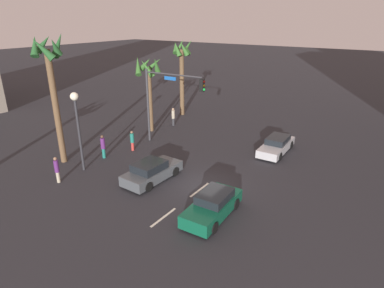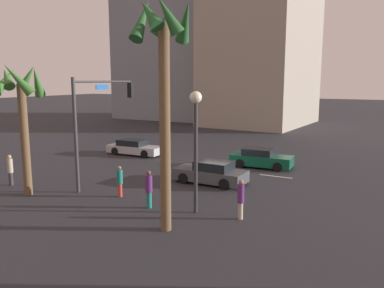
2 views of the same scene
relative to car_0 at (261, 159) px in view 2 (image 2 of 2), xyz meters
name	(u,v)px [view 2 (image 2 of 2)]	position (x,y,z in m)	size (l,w,h in m)	color
ground_plane	(216,169)	(2.56, 2.13, -0.63)	(220.00, 220.00, 0.00)	#28282D
lane_stripe_2	(276,176)	(-1.70, 2.13, -0.63)	(2.15, 0.14, 0.01)	silver
lane_stripe_3	(223,170)	(1.99, 2.13, -0.63)	(2.12, 0.14, 0.01)	silver
car_0	(261,159)	(0.00, 0.00, 0.00)	(4.35, 1.97, 1.35)	#0F5138
car_1	(134,148)	(10.77, 0.34, -0.04)	(4.73, 1.89, 1.26)	#B7B7BC
car_3	(211,173)	(1.34, 5.54, 0.00)	(4.40, 2.06, 1.37)	#474C51
traffic_signal	(98,112)	(7.13, 8.79, 3.69)	(0.47, 5.71, 6.31)	#38383D
streetlamp	(196,128)	(-0.23, 10.64, 3.38)	(0.56, 0.56, 5.67)	#2D2D33
pedestrian_0	(241,198)	(-2.40, 10.49, 0.35)	(0.41, 0.41, 1.83)	#B2A58C
pedestrian_1	(149,188)	(2.08, 11.09, 0.36)	(0.39, 0.39, 1.87)	#1E7266
pedestrian_2	(10,169)	(11.60, 11.48, 0.35)	(0.43, 0.43, 1.83)	#333338
pedestrian_3	(120,181)	(4.47, 10.30, 0.26)	(0.33, 0.33, 1.68)	#BF3833
palm_tree_0	(163,65)	(-0.06, 13.11, 6.09)	(2.61, 2.46, 9.43)	brown
palm_tree_3	(21,99)	(9.15, 12.35, 4.54)	(2.79, 2.62, 7.10)	brown
building_0	(262,46)	(8.57, -26.59, 10.16)	(12.16, 16.23, 21.59)	#9E9384
building_2	(174,41)	(23.86, -28.90, 11.67)	(16.76, 11.58, 24.60)	gray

